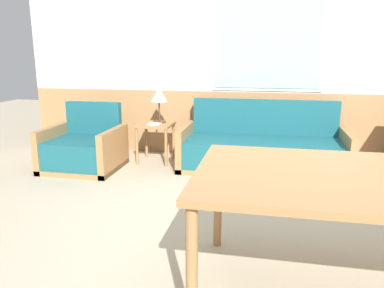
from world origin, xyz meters
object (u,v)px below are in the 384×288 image
side_table (155,131)px  dining_table (357,187)px  table_lamp (159,96)px  armchair (84,150)px  couch (262,150)px

side_table → dining_table: dining_table is taller
side_table → table_lamp: size_ratio=1.11×
armchair → side_table: armchair is taller
armchair → table_lamp: 1.18m
table_lamp → dining_table: 3.27m
couch → table_lamp: 1.51m
table_lamp → dining_table: bearing=-54.1°
couch → armchair: (-2.20, -0.43, -0.00)m
armchair → table_lamp: bearing=27.6°
side_table → dining_table: bearing=-52.7°
armchair → side_table: (0.80, 0.47, 0.18)m
armchair → side_table: 0.94m
side_table → table_lamp: table_lamp is taller
couch → table_lamp: table_lamp is taller
armchair → dining_table: (2.75, -2.10, 0.46)m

